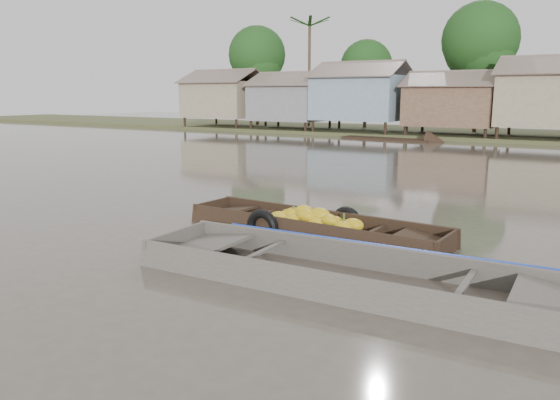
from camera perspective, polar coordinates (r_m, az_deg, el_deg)
The scene contains 3 objects.
ground at distance 10.79m, azimuth -0.98°, elevation -5.25°, with size 120.00×120.00×0.00m, color #4F463D.
banana_boat at distance 11.98m, azimuth 3.10°, elevation -2.73°, with size 6.09×1.85×0.85m.
viewer_boat at distance 8.96m, azimuth 7.65°, elevation -8.42°, with size 7.43×2.10×0.59m.
Camera 1 is at (5.49, -8.78, 3.04)m, focal length 35.00 mm.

